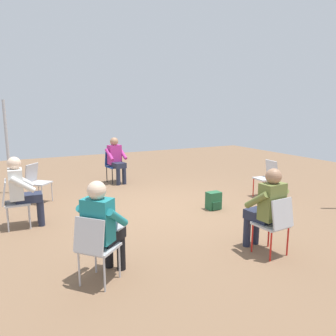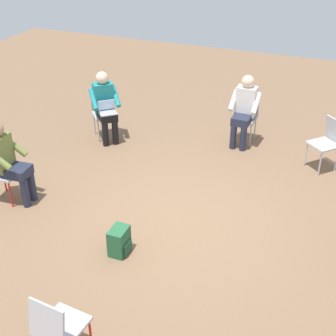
# 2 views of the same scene
# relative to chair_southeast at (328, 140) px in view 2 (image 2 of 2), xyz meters

# --- Properties ---
(ground_plane) EXTENTS (16.48, 16.48, 0.00)m
(ground_plane) POSITION_rel_chair_southeast_xyz_m (-2.25, 1.72, -0.50)
(ground_plane) COLOR brown
(chair_southeast) EXTENTS (0.59, 0.58, 0.85)m
(chair_southeast) POSITION_rel_chair_southeast_xyz_m (0.00, 0.00, 0.00)
(chair_southeast) COLOR #B7B7BC
(chair_southeast) RESTS_ON ground
(chair_northeast) EXTENTS (0.59, 0.58, 0.85)m
(chair_northeast) POSITION_rel_chair_southeast_xyz_m (-0.26, 3.91, 0.00)
(chair_northeast) COLOR #B7B7BC
(chair_northeast) RESTS_ON ground
(chair_west) EXTENTS (0.47, 0.44, 0.85)m
(chair_west) POSITION_rel_chair_southeast_xyz_m (-4.77, 1.93, 0.00)
(chair_west) COLOR #B7B7BC
(chair_west) RESTS_ON ground
(chair_east) EXTENTS (0.45, 0.41, 0.85)m
(chair_east) POSITION_rel_chair_southeast_xyz_m (0.52, 1.46, 0.00)
(chair_east) COLOR #B7B7BC
(chair_east) RESTS_ON ground
(person_with_laptop) EXTENTS (0.64, 0.63, 1.24)m
(person_with_laptop) POSITION_rel_chair_southeast_xyz_m (-0.38, 3.79, 0.20)
(person_with_laptop) COLOR black
(person_with_laptop) RESTS_ON ground
(person_in_white) EXTENTS (0.53, 0.50, 1.24)m
(person_in_white) POSITION_rel_chair_southeast_xyz_m (0.36, 1.46, 0.20)
(person_in_white) COLOR #23283D
(person_in_white) RESTS_ON ground
(person_in_olive) EXTENTS (0.52, 0.54, 1.24)m
(person_in_olive) POSITION_rel_chair_southeast_xyz_m (-2.66, 4.11, 0.20)
(person_in_olive) COLOR #23283D
(person_in_olive) RESTS_ON ground
(backpack_near_laptop_user) EXTENTS (0.28, 0.25, 0.36)m
(backpack_near_laptop_user) POSITION_rel_chair_southeast_xyz_m (-3.14, 2.15, -0.34)
(backpack_near_laptop_user) COLOR #235B38
(backpack_near_laptop_user) RESTS_ON ground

